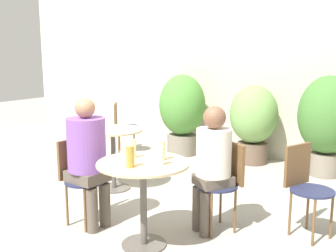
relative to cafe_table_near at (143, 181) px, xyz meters
The scene contains 17 objects.
ground_plane 0.63m from the cafe_table_near, behind, with size 20.00×20.00×0.00m, color #9E998E.
storefront_wall 3.60m from the cafe_table_near, 93.65° to the left, with size 10.00×0.06×3.00m.
cafe_table_near is the anchor object (origin of this frame).
cafe_table_far 1.55m from the cafe_table_near, 139.33° to the left, with size 0.72×0.72×0.76m.
bistro_chair_0 0.82m from the cafe_table_near, 56.10° to the left, with size 0.44×0.45×0.84m.
bistro_chair_1 0.82m from the cafe_table_near, behind, with size 0.40×0.39×0.84m.
bistro_chair_2 1.49m from the cafe_table_near, 40.79° to the left, with size 0.44×0.43×0.84m.
bistro_chair_3 3.40m from the cafe_table_near, 131.86° to the left, with size 0.45×0.44×0.84m.
seated_person_0 0.69m from the cafe_table_near, 56.10° to the left, with size 0.40×0.41×1.20m.
seated_person_1 0.69m from the cafe_table_near, behind, with size 0.38×0.36×1.26m.
beer_glass_0 0.30m from the cafe_table_near, 156.49° to the left, with size 0.06×0.06×0.17m.
beer_glass_1 0.31m from the cafe_table_near, 90.21° to the right, with size 0.07×0.07×0.18m.
beer_glass_2 0.30m from the cafe_table_near, ahead, with size 0.06×0.06×0.15m.
beer_glass_3 0.31m from the cafe_table_near, 57.17° to the left, with size 0.06×0.06×0.17m.
potted_plant_0 3.23m from the cafe_table_near, 114.01° to the left, with size 0.76×0.76×1.33m.
potted_plant_1 3.07m from the cafe_table_near, 92.39° to the left, with size 0.72×0.72×1.20m.
potted_plant_2 3.11m from the cafe_table_near, 72.31° to the left, with size 0.78×0.78×1.38m.
Camera 1 is at (2.10, -2.60, 1.66)m, focal length 42.00 mm.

